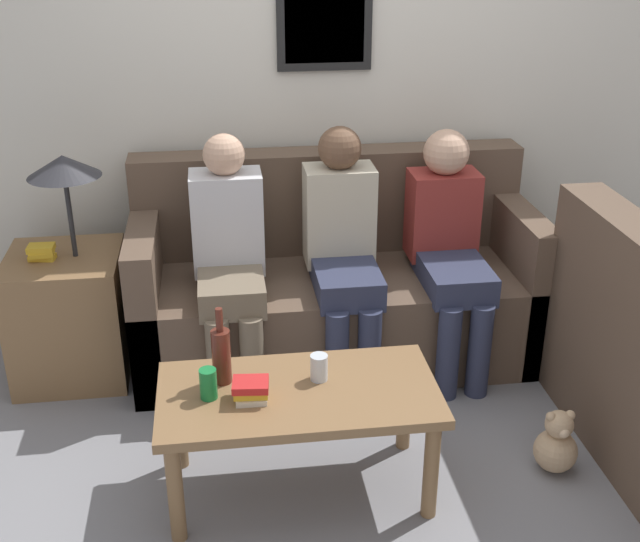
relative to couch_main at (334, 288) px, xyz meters
name	(u,v)px	position (x,y,z in m)	size (l,w,h in m)	color
ground_plane	(350,399)	(0.00, -0.50, -0.35)	(16.00, 16.00, 0.00)	gray
wall_back	(323,88)	(0.00, 0.44, 0.95)	(9.00, 0.08, 2.60)	silver
couch_main	(334,288)	(0.00, 0.00, 0.00)	(2.03, 0.83, 1.02)	brown
coffee_table	(299,405)	(-0.31, -1.11, 0.05)	(1.08, 0.56, 0.47)	olive
side_table_with_lamp	(69,307)	(-1.33, -0.06, 0.01)	(0.54, 0.54, 1.14)	olive
wine_bottle	(221,354)	(-0.60, -1.01, 0.24)	(0.07, 0.07, 0.32)	#562319
drinking_glass	(319,367)	(-0.22, -1.04, 0.17)	(0.07, 0.07, 0.11)	silver
book_stack	(251,390)	(-0.49, -1.15, 0.16)	(0.14, 0.12, 0.08)	beige
soda_can	(208,384)	(-0.65, -1.11, 0.18)	(0.07, 0.07, 0.12)	#197A38
person_left	(229,253)	(-0.54, -0.19, 0.31)	(0.34, 0.60, 1.21)	#756651
person_middle	(343,244)	(0.01, -0.17, 0.32)	(0.34, 0.62, 1.22)	#2D334C
person_right	(449,241)	(0.54, -0.17, 0.31)	(0.34, 0.66, 1.18)	#2D334C
teddy_bear	(556,444)	(0.77, -1.13, -0.23)	(0.18, 0.18, 0.29)	tan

